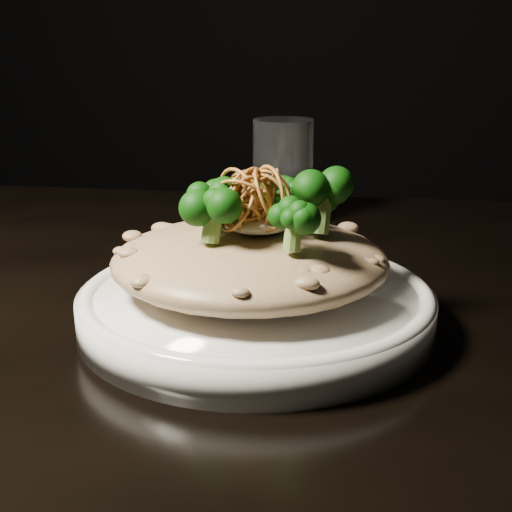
{
  "coord_description": "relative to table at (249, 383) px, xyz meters",
  "views": [
    {
      "loc": [
        0.09,
        -0.56,
        0.96
      ],
      "look_at": [
        0.02,
        -0.06,
        0.81
      ],
      "focal_mm": 50.0,
      "sensor_mm": 36.0,
      "label": 1
    }
  ],
  "objects": [
    {
      "name": "broccoli",
      "position": [
        0.02,
        -0.07,
        0.18
      ],
      "size": [
        0.13,
        0.13,
        0.05
      ],
      "primitive_type": null,
      "color": "black",
      "rests_on": "risotto"
    },
    {
      "name": "shallots",
      "position": [
        0.02,
        -0.07,
        0.19
      ],
      "size": [
        0.05,
        0.05,
        0.03
      ],
      "primitive_type": null,
      "color": "brown",
      "rests_on": "cheese"
    },
    {
      "name": "plate",
      "position": [
        0.02,
        -0.06,
        0.1
      ],
      "size": [
        0.27,
        0.27,
        0.03
      ],
      "primitive_type": "cylinder",
      "color": "white",
      "rests_on": "table"
    },
    {
      "name": "cheese",
      "position": [
        0.02,
        -0.06,
        0.16
      ],
      "size": [
        0.05,
        0.05,
        0.01
      ],
      "primitive_type": "ellipsoid",
      "color": "white",
      "rests_on": "risotto"
    },
    {
      "name": "table",
      "position": [
        0.0,
        0.0,
        0.0
      ],
      "size": [
        1.1,
        0.8,
        0.75
      ],
      "color": "black",
      "rests_on": "ground"
    },
    {
      "name": "drinking_glass",
      "position": [
        0.0,
        0.24,
        0.14
      ],
      "size": [
        0.07,
        0.07,
        0.12
      ],
      "primitive_type": "cylinder",
      "rotation": [
        0.0,
        0.0,
        -0.04
      ],
      "color": "white",
      "rests_on": "table"
    },
    {
      "name": "risotto",
      "position": [
        0.01,
        -0.06,
        0.13
      ],
      "size": [
        0.21,
        0.21,
        0.05
      ],
      "primitive_type": "ellipsoid",
      "color": "brown",
      "rests_on": "plate"
    }
  ]
}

